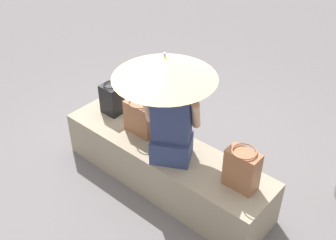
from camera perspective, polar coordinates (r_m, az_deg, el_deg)
ground_plane at (r=4.13m, az=-0.44°, el=-8.62°), size 14.00×14.00×0.00m
stone_bench at (r=3.97m, az=-0.46°, el=-6.22°), size 2.16×0.56×0.46m
person_seated at (r=3.46m, az=0.52°, el=-0.22°), size 0.51×0.41×0.90m
parasol at (r=3.27m, az=-0.46°, el=7.31°), size 0.86×0.86×0.99m
handbag_black at (r=3.91m, az=-3.70°, el=0.42°), size 0.31×0.23×0.34m
tote_bag_canvas at (r=3.36m, az=10.11°, el=-6.66°), size 0.27×0.20×0.37m
shoulder_bag_spare at (r=4.22m, az=-7.68°, el=2.90°), size 0.20×0.17×0.33m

